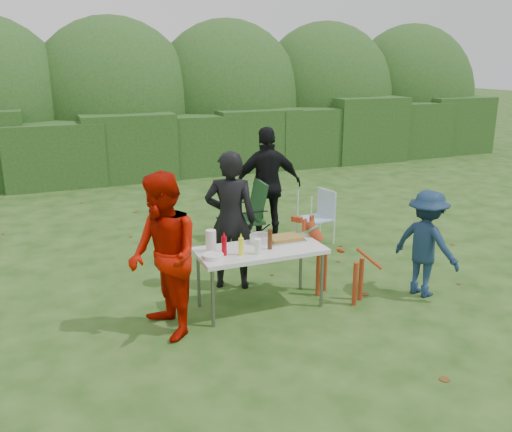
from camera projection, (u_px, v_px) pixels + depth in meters
name	position (u px, v px, depth m)	size (l,w,h in m)	color
ground	(241.00, 309.00, 6.45)	(80.00, 80.00, 0.00)	#1E4211
hedge_row	(127.00, 144.00, 13.33)	(22.00, 1.40, 1.70)	#23471C
shrub_backdrop	(115.00, 108.00, 14.55)	(20.00, 2.60, 3.20)	#3D6628
folding_table	(260.00, 253.00, 6.35)	(1.50, 0.70, 0.74)	silver
person_cook	(231.00, 220.00, 6.87)	(0.66, 0.43, 1.80)	black
person_red_jacket	(164.00, 257.00, 5.65)	(0.87, 0.67, 1.78)	#AE0D00
person_black_puffy	(268.00, 185.00, 8.65)	(1.09, 0.45, 1.86)	black
child	(426.00, 244.00, 6.70)	(0.87, 0.50, 1.35)	#152B47
dog	(340.00, 262.00, 6.65)	(0.99, 0.40, 0.94)	#973317
camping_chair	(243.00, 216.00, 8.36)	(0.68, 0.68, 1.08)	#1A3F1E
lawn_chair	(316.00, 216.00, 8.75)	(0.50, 0.50, 0.85)	#529EDF
food_tray	(285.00, 240.00, 6.61)	(0.45, 0.30, 0.02)	#B7B7BA
focaccia_bread	(285.00, 238.00, 6.60)	(0.40, 0.26, 0.04)	olive
mustard_bottle	(241.00, 247.00, 6.10)	(0.06, 0.06, 0.20)	#EFFF22
ketchup_bottle	(224.00, 246.00, 6.09)	(0.06, 0.06, 0.22)	#B30211
beer_bottle	(270.00, 239.00, 6.29)	(0.06, 0.06, 0.24)	#47230F
paper_towel_roll	(211.00, 241.00, 6.19)	(0.12, 0.12, 0.26)	white
cup_stack	(258.00, 247.00, 6.13)	(0.08, 0.08, 0.18)	white
pasta_bowl	(261.00, 239.00, 6.53)	(0.26, 0.26, 0.10)	silver
plate_stack	(213.00, 256.00, 6.01)	(0.24, 0.24, 0.05)	white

